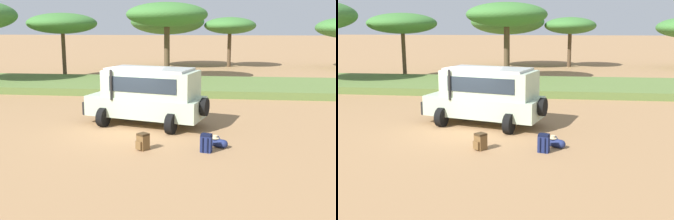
% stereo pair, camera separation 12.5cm
% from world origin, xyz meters
% --- Properties ---
extents(ground_plane, '(320.00, 320.00, 0.00)m').
position_xyz_m(ground_plane, '(0.00, 0.00, 0.00)').
color(ground_plane, '#9E754C').
extents(grass_bank, '(120.00, 7.00, 0.44)m').
position_xyz_m(grass_bank, '(0.00, 10.82, 0.22)').
color(grass_bank, '#5B7538').
rests_on(grass_bank, ground_plane).
extents(safari_vehicle, '(5.47, 3.51, 2.44)m').
position_xyz_m(safari_vehicle, '(0.63, 0.90, 1.29)').
color(safari_vehicle, '#B2C6A8').
rests_on(safari_vehicle, ground_plane).
extents(backpack_beside_front_wheel, '(0.48, 0.50, 0.57)m').
position_xyz_m(backpack_beside_front_wheel, '(1.00, -2.52, 0.28)').
color(backpack_beside_front_wheel, brown).
rests_on(backpack_beside_front_wheel, ground_plane).
extents(backpack_cluster_center, '(0.42, 0.42, 0.63)m').
position_xyz_m(backpack_cluster_center, '(3.16, -2.54, 0.31)').
color(backpack_cluster_center, navy).
rests_on(backpack_cluster_center, ground_plane).
extents(duffel_bag_low_black_case, '(0.71, 0.54, 0.40)m').
position_xyz_m(duffel_bag_low_black_case, '(3.54, -1.92, 0.16)').
color(duffel_bag_low_black_case, navy).
rests_on(duffel_bag_low_black_case, ground_plane).
extents(acacia_tree_left_mid, '(5.30, 5.32, 5.10)m').
position_xyz_m(acacia_tree_left_mid, '(-8.22, 14.49, 4.30)').
color(acacia_tree_left_mid, brown).
rests_on(acacia_tree_left_mid, ground_plane).
extents(acacia_tree_centre_back, '(7.38, 7.57, 5.81)m').
position_xyz_m(acacia_tree_centre_back, '(-1.29, 24.93, 4.53)').
color(acacia_tree_centre_back, brown).
rests_on(acacia_tree_centre_back, ground_plane).
extents(acacia_tree_right_mid, '(6.16, 5.38, 5.87)m').
position_xyz_m(acacia_tree_right_mid, '(-0.19, 14.94, 4.93)').
color(acacia_tree_right_mid, brown).
rests_on(acacia_tree_right_mid, ground_plane).
extents(acacia_tree_far_right, '(5.17, 5.37, 4.98)m').
position_xyz_m(acacia_tree_far_right, '(4.95, 25.53, 4.12)').
color(acacia_tree_far_right, brown).
rests_on(acacia_tree_far_right, ground_plane).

